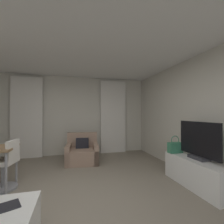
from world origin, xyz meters
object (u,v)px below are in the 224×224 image
at_px(armchair, 82,153).
at_px(handbag_primary, 175,147).
at_px(magazine_open, 4,207).
at_px(tv_console, 198,173).
at_px(tv_flatscreen, 199,142).
at_px(desk_chair, 5,167).

relative_size(armchair, handbag_primary, 2.53).
bearing_deg(handbag_primary, magazine_open, -158.64).
bearing_deg(handbag_primary, tv_console, -77.06).
height_order(tv_console, tv_flatscreen, tv_flatscreen).
bearing_deg(handbag_primary, desk_chair, 174.57).
bearing_deg(magazine_open, tv_console, 11.56).
bearing_deg(armchair, tv_console, -46.36).
relative_size(armchair, tv_console, 0.70).
xyz_separation_m(desk_chair, magazine_open, (0.49, -1.43, 0.02)).
height_order(magazine_open, tv_console, tv_console).
height_order(desk_chair, handbag_primary, handbag_primary).
distance_m(tv_console, tv_flatscreen, 0.58).
relative_size(tv_console, handbag_primary, 3.61).
bearing_deg(desk_chair, magazine_open, -71.22).
bearing_deg(desk_chair, tv_console, -13.43).
bearing_deg(magazine_open, handbag_primary, 21.36).
xyz_separation_m(desk_chair, tv_flatscreen, (3.44, -0.84, 0.45)).
distance_m(armchair, magazine_open, 2.85).
bearing_deg(tv_console, armchair, 133.64).
relative_size(magazine_open, tv_console, 0.25).
height_order(desk_chair, tv_flatscreen, tv_flatscreen).
xyz_separation_m(armchair, magazine_open, (-0.98, -2.68, 0.15)).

